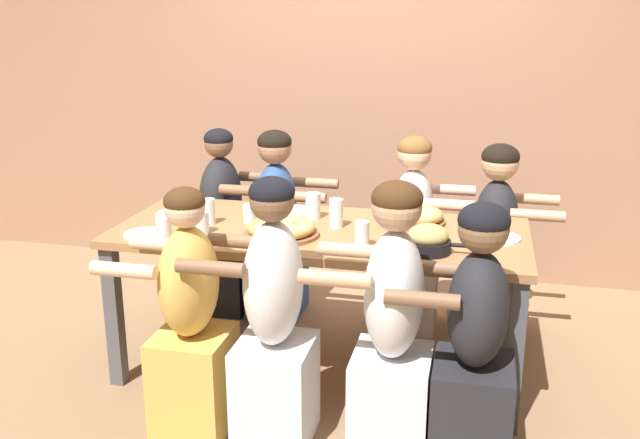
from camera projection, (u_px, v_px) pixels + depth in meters
ground_plane at (320, 368)px, 3.75m from camera, size 18.00×18.00×0.00m
restaurant_back_panel at (372, 43)px, 4.75m from camera, size 10.00×0.06×3.20m
dining_table at (320, 245)px, 3.56m from camera, size 2.03×0.86×0.77m
pizza_board_main at (414, 216)px, 3.62m from camera, size 0.32×0.32×0.07m
pizza_board_second at (281, 229)px, 3.42m from camera, size 0.37×0.37×0.06m
skillet_bowl at (428, 240)px, 3.18m from camera, size 0.30×0.21×0.13m
empty_plate_a at (293, 211)px, 3.83m from camera, size 0.20×0.20×0.02m
empty_plate_b at (174, 214)px, 3.77m from camera, size 0.19×0.19×0.02m
empty_plate_c at (497, 238)px, 3.38m from camera, size 0.22×0.22×0.02m
empty_plate_d at (144, 234)px, 3.44m from camera, size 0.20×0.20×0.02m
cocktail_glass_blue at (250, 214)px, 3.64m from camera, size 0.07×0.07×0.12m
drinking_glass_a at (201, 224)px, 3.46m from camera, size 0.08×0.08×0.11m
drinking_glass_b at (336, 215)px, 3.55m from camera, size 0.07×0.07×0.15m
drinking_glass_c at (313, 207)px, 3.70m from camera, size 0.08×0.08×0.14m
drinking_glass_d at (209, 213)px, 3.61m from camera, size 0.06×0.06×0.13m
drinking_glass_e at (362, 234)px, 3.26m from camera, size 0.07×0.07×0.12m
drinking_glass_f at (164, 231)px, 3.33m from camera, size 0.07×0.07×0.11m
diner_near_center at (273, 325)px, 3.00m from camera, size 0.51×0.40×1.18m
diner_far_midleft at (277, 231)px, 4.30m from camera, size 0.51×0.40×1.14m
diner_far_left at (223, 230)px, 4.38m from camera, size 0.51×0.40×1.14m
diner_near_midright at (392, 334)px, 2.89m from camera, size 0.51×0.40×1.19m
diner_far_midright at (412, 242)px, 4.13m from camera, size 0.51×0.40×1.14m
diner_near_midleft at (190, 324)px, 3.09m from camera, size 0.51×0.40×1.12m
diner_near_right at (474, 350)px, 2.83m from camera, size 0.51×0.40×1.12m
diner_far_right at (495, 248)px, 4.03m from camera, size 0.51×0.40×1.12m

